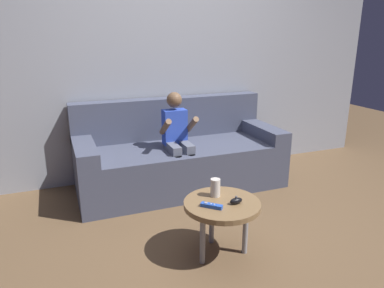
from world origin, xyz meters
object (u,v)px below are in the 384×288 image
(couch, at_px, (179,157))
(person_seated_on_couch, at_px, (178,137))
(nunchuk_black, at_px, (236,201))
(coffee_table, at_px, (222,208))
(game_remote_blue_near_edge, at_px, (211,206))
(soda_can, at_px, (215,188))

(couch, relative_size, person_seated_on_couch, 2.07)
(couch, height_order, person_seated_on_couch, person_seated_on_couch)
(person_seated_on_couch, xyz_separation_m, nunchuk_black, (0.01, -1.10, -0.13))
(person_seated_on_couch, distance_m, coffee_table, 1.06)
(couch, xyz_separation_m, nunchuk_black, (-0.06, -1.28, 0.12))
(person_seated_on_couch, relative_size, nunchuk_black, 10.03)
(couch, xyz_separation_m, coffee_table, (-0.13, -1.22, 0.06))
(person_seated_on_couch, bearing_deg, coffee_table, -93.31)
(person_seated_on_couch, bearing_deg, couch, 68.39)
(game_remote_blue_near_edge, bearing_deg, soda_can, 57.45)
(couch, height_order, game_remote_blue_near_edge, couch)
(couch, relative_size, coffee_table, 3.86)
(coffee_table, distance_m, game_remote_blue_near_edge, 0.12)
(person_seated_on_couch, height_order, soda_can, person_seated_on_couch)
(couch, bearing_deg, game_remote_blue_near_edge, -100.12)
(coffee_table, distance_m, soda_can, 0.14)
(nunchuk_black, xyz_separation_m, soda_can, (-0.08, 0.15, 0.04))
(couch, distance_m, coffee_table, 1.23)
(game_remote_blue_near_edge, bearing_deg, person_seated_on_couch, 81.81)
(nunchuk_black, bearing_deg, soda_can, 116.21)
(game_remote_blue_near_edge, relative_size, nunchuk_black, 1.35)
(couch, relative_size, soda_can, 15.92)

